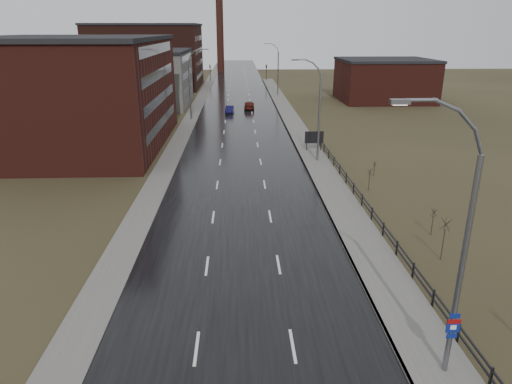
{
  "coord_description": "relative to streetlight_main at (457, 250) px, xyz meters",
  "views": [
    {
      "loc": [
        -0.17,
        -13.97,
        14.4
      ],
      "look_at": [
        1.07,
        17.67,
        3.0
      ],
      "focal_mm": 32.0,
      "sensor_mm": 36.0,
      "label": 1
    }
  ],
  "objects": [
    {
      "name": "streetlight_left",
      "position": [
        -16.17,
        60.0,
        -0.22
      ],
      "size": [
        3.36,
        0.28,
        11.35
      ],
      "color": "slate",
      "rests_on": "ground"
    },
    {
      "name": "traffic_light_right",
      "position": [
        -0.47,
        118.0,
        -1.46
      ],
      "size": [
        0.58,
        2.73,
        5.3
      ],
      "color": "black",
      "rests_on": "ground"
    },
    {
      "name": "guardrail",
      "position": [
        1.83,
        16.32,
        -5.35
      ],
      "size": [
        0.1,
        53.05,
        1.1
      ],
      "color": "black",
      "rests_on": "ground"
    },
    {
      "name": "shrub_c",
      "position": [
        4.62,
        10.38,
        -4.49
      ],
      "size": [
        0.69,
        0.73,
        2.95
      ],
      "color": "#382D23",
      "rests_on": "ground"
    },
    {
      "name": "car_far",
      "position": [
        -6.56,
        69.71,
        -5.27
      ],
      "size": [
        2.04,
        4.72,
        1.59
      ],
      "primitive_type": "imported",
      "rotation": [
        0.0,
        0.0,
        3.1
      ],
      "color": "#4B150C",
      "rests_on": "ground"
    },
    {
      "name": "warehouse_mid",
      "position": [
        -26.46,
        76.0,
        -0.8
      ],
      "size": [
        16.32,
        20.4,
        10.5
      ],
      "color": "slate",
      "rests_on": "ground"
    },
    {
      "name": "road",
      "position": [
        -8.47,
        58.0,
        -6.03
      ],
      "size": [
        14.0,
        300.0,
        0.06
      ],
      "primitive_type": "cube",
      "color": "black",
      "rests_on": "ground"
    },
    {
      "name": "sidewalk_right",
      "position": [
        0.13,
        33.0,
        -5.97
      ],
      "size": [
        3.2,
        180.0,
        0.18
      ],
      "primitive_type": "cube",
      "color": "#595651",
      "rests_on": "ground"
    },
    {
      "name": "smokestack",
      "position": [
        -14.47,
        148.0,
        9.44
      ],
      "size": [
        2.7,
        2.7,
        30.7
      ],
      "color": "#331611",
      "rests_on": "ground"
    },
    {
      "name": "shrub_f",
      "position": [
        5.27,
        28.36,
        -5.23
      ],
      "size": [
        0.38,
        0.4,
        1.56
      ],
      "color": "#382D23",
      "rests_on": "ground"
    },
    {
      "name": "billboard",
      "position": [
        0.63,
        38.52,
        -4.34
      ],
      "size": [
        2.31,
        0.17,
        2.55
      ],
      "color": "black",
      "rests_on": "ground"
    },
    {
      "name": "sidewalk_left",
      "position": [
        -16.67,
        58.0,
        -6.0
      ],
      "size": [
        2.4,
        260.0,
        0.12
      ],
      "primitive_type": "cube",
      "color": "#595651",
      "rests_on": "ground"
    },
    {
      "name": "streetlight_main",
      "position": [
        0.0,
        0.0,
        0.0
      ],
      "size": [
        3.91,
        0.29,
        12.11
      ],
      "color": "slate",
      "rests_on": "ground"
    },
    {
      "name": "warehouse_near",
      "position": [
        -29.46,
        43.0,
        0.7
      ],
      "size": [
        22.44,
        28.56,
        13.5
      ],
      "color": "#471914",
      "rests_on": "ground"
    },
    {
      "name": "traffic_light_left",
      "position": [
        -16.47,
        118.0,
        -1.46
      ],
      "size": [
        0.58,
        2.73,
        5.3
      ],
      "color": "black",
      "rests_on": "ground"
    },
    {
      "name": "shrub_e",
      "position": [
        3.54,
        24.08,
        -4.93
      ],
      "size": [
        0.51,
        0.53,
        2.12
      ],
      "color": "#382D23",
      "rests_on": "ground"
    },
    {
      "name": "curb_right",
      "position": [
        -1.39,
        33.0,
        -5.97
      ],
      "size": [
        0.16,
        180.0,
        0.18
      ],
      "primitive_type": "cube",
      "color": "slate",
      "rests_on": "ground"
    },
    {
      "name": "building_right",
      "position": [
        21.83,
        80.0,
        -1.8
      ],
      "size": [
        18.36,
        16.32,
        8.5
      ],
      "color": "#471914",
      "rests_on": "ground"
    },
    {
      "name": "car_near",
      "position": [
        -10.16,
        65.83,
        -5.41
      ],
      "size": [
        1.62,
        4.01,
        1.3
      ],
      "primitive_type": "imported",
      "rotation": [
        0.0,
        0.0,
        -0.06
      ],
      "color": "#0E0C3C",
      "rests_on": "ground"
    },
    {
      "name": "shrub_d",
      "position": [
        5.48,
        14.12,
        -4.93
      ],
      "size": [
        0.51,
        0.53,
        2.13
      ],
      "color": "#382D23",
      "rests_on": "ground"
    },
    {
      "name": "streetlight_right_far",
      "position": [
        0.03,
        88.0,
        -0.22
      ],
      "size": [
        3.36,
        0.28,
        11.35
      ],
      "color": "slate",
      "rests_on": "ground"
    },
    {
      "name": "streetlight_right_mid",
      "position": [
        0.03,
        34.0,
        -0.22
      ],
      "size": [
        3.36,
        0.28,
        11.35
      ],
      "color": "slate",
      "rests_on": "ground"
    },
    {
      "name": "warehouse_far",
      "position": [
        -31.47,
        106.0,
        1.7
      ],
      "size": [
        26.52,
        24.48,
        15.5
      ],
      "color": "#331611",
      "rests_on": "ground"
    }
  ]
}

